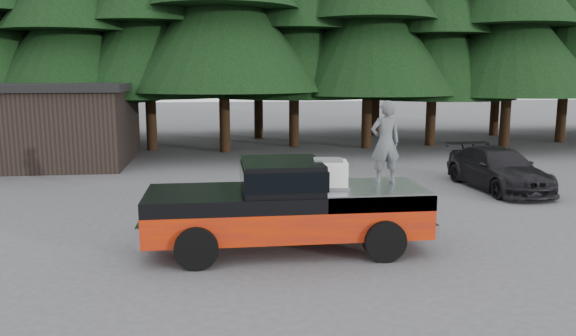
{
  "coord_description": "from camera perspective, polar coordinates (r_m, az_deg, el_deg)",
  "views": [
    {
      "loc": [
        -1.32,
        -12.07,
        3.73
      ],
      "look_at": [
        0.19,
        0.0,
        1.65
      ],
      "focal_mm": 35.0,
      "sensor_mm": 36.0,
      "label": 1
    }
  ],
  "objects": [
    {
      "name": "air_compressor",
      "position": [
        11.78,
        4.07,
        -0.7
      ],
      "size": [
        0.87,
        0.76,
        0.54
      ],
      "primitive_type": "cube",
      "rotation": [
        0.0,
        0.0,
        -0.13
      ],
      "color": "white",
      "rests_on": "pickup_truck"
    },
    {
      "name": "truck_cab",
      "position": [
        11.67,
        -0.66,
        -0.67
      ],
      "size": [
        1.66,
        1.9,
        0.59
      ],
      "primitive_type": "cube",
      "color": "black",
      "rests_on": "pickup_truck"
    },
    {
      "name": "ground",
      "position": [
        12.7,
        -0.86,
        -7.36
      ],
      "size": [
        120.0,
        120.0,
        0.0
      ],
      "primitive_type": "plane",
      "color": "#47474A",
      "rests_on": "ground"
    },
    {
      "name": "parked_car",
      "position": [
        19.26,
        20.56,
        -0.08
      ],
      "size": [
        2.07,
        4.62,
        1.32
      ],
      "primitive_type": "imported",
      "rotation": [
        0.0,
        0.0,
        0.05
      ],
      "color": "black",
      "rests_on": "ground"
    },
    {
      "name": "pickup_truck",
      "position": [
        11.89,
        -0.17,
        -5.21
      ],
      "size": [
        6.0,
        2.04,
        1.33
      ],
      "primitive_type": null,
      "color": "red",
      "rests_on": "ground"
    },
    {
      "name": "utility_building",
      "position": [
        25.35,
        -24.82,
        4.16
      ],
      "size": [
        8.4,
        6.4,
        3.3
      ],
      "color": "black",
      "rests_on": "ground"
    },
    {
      "name": "man_on_bed",
      "position": [
        12.27,
        9.86,
        2.57
      ],
      "size": [
        0.69,
        0.48,
        1.8
      ],
      "primitive_type": "imported",
      "rotation": [
        0.0,
        0.0,
        3.21
      ],
      "color": "#4E5254",
      "rests_on": "pickup_truck"
    }
  ]
}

